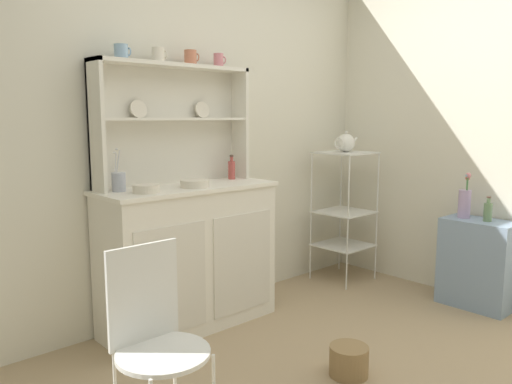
% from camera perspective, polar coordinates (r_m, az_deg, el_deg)
% --- Properties ---
extents(wall_back, '(3.84, 0.05, 2.50)m').
position_cam_1_polar(wall_back, '(3.50, -6.68, 6.97)').
color(wall_back, silver).
rests_on(wall_back, ground).
extents(hutch_cabinet, '(1.15, 0.45, 0.91)m').
position_cam_1_polar(hutch_cabinet, '(3.25, -7.57, -7.11)').
color(hutch_cabinet, white).
rests_on(hutch_cabinet, ground).
extents(hutch_shelf_unit, '(1.08, 0.18, 0.75)m').
position_cam_1_polar(hutch_shelf_unit, '(3.27, -9.55, 8.57)').
color(hutch_shelf_unit, silver).
rests_on(hutch_shelf_unit, hutch_cabinet).
extents(bakers_rack, '(0.41, 0.40, 1.06)m').
position_cam_1_polar(bakers_rack, '(4.18, 9.97, -1.14)').
color(bakers_rack, silver).
rests_on(bakers_rack, ground).
extents(side_shelf_blue, '(0.28, 0.48, 0.63)m').
position_cam_1_polar(side_shelf_blue, '(3.92, 23.80, -7.42)').
color(side_shelf_blue, '#849EBC').
rests_on(side_shelf_blue, ground).
extents(wire_chair, '(0.36, 0.36, 0.85)m').
position_cam_1_polar(wire_chair, '(2.05, -11.39, -15.30)').
color(wire_chair, white).
rests_on(wire_chair, ground).
extents(floor_basket, '(0.20, 0.20, 0.16)m').
position_cam_1_polar(floor_basket, '(2.81, 10.48, -18.29)').
color(floor_basket, '#93754C').
rests_on(floor_basket, ground).
extents(cup_sky_0, '(0.09, 0.08, 0.08)m').
position_cam_1_polar(cup_sky_0, '(3.08, -15.02, 15.11)').
color(cup_sky_0, '#8EB2D1').
rests_on(cup_sky_0, hutch_shelf_unit).
extents(cup_cream_1, '(0.09, 0.08, 0.09)m').
position_cam_1_polar(cup_cream_1, '(3.20, -11.01, 15.01)').
color(cup_cream_1, silver).
rests_on(cup_cream_1, hutch_shelf_unit).
extents(cup_terracotta_2, '(0.09, 0.08, 0.09)m').
position_cam_1_polar(cup_terracotta_2, '(3.33, -7.42, 14.88)').
color(cup_terracotta_2, '#C67556').
rests_on(cup_terracotta_2, hutch_shelf_unit).
extents(cup_rose_3, '(0.08, 0.07, 0.09)m').
position_cam_1_polar(cup_rose_3, '(3.46, -4.24, 14.65)').
color(cup_rose_3, '#D17A84').
rests_on(cup_rose_3, hutch_shelf_unit).
extents(bowl_mixing_large, '(0.15, 0.15, 0.05)m').
position_cam_1_polar(bowl_mixing_large, '(2.92, -12.35, 0.38)').
color(bowl_mixing_large, silver).
rests_on(bowl_mixing_large, hutch_cabinet).
extents(bowl_floral_medium, '(0.18, 0.18, 0.05)m').
position_cam_1_polar(bowl_floral_medium, '(3.10, -6.97, 0.96)').
color(bowl_floral_medium, silver).
rests_on(bowl_floral_medium, hutch_cabinet).
extents(jam_bottle, '(0.05, 0.05, 0.17)m').
position_cam_1_polar(jam_bottle, '(3.48, -2.78, 2.58)').
color(jam_bottle, '#B74C47').
rests_on(jam_bottle, hutch_cabinet).
extents(utensil_jar, '(0.08, 0.08, 0.25)m').
position_cam_1_polar(utensil_jar, '(3.01, -15.30, 1.17)').
color(utensil_jar, '#B2B7C6').
rests_on(utensil_jar, hutch_cabinet).
extents(porcelain_teapot, '(0.24, 0.15, 0.17)m').
position_cam_1_polar(porcelain_teapot, '(4.13, 10.13, 5.51)').
color(porcelain_teapot, white).
rests_on(porcelain_teapot, bakers_rack).
extents(flower_vase, '(0.09, 0.09, 0.33)m').
position_cam_1_polar(flower_vase, '(3.88, 22.57, -1.06)').
color(flower_vase, '#B79ECC').
rests_on(flower_vase, side_shelf_blue).
extents(oil_bottle, '(0.06, 0.06, 0.18)m').
position_cam_1_polar(oil_bottle, '(3.82, 24.79, -1.99)').
color(oil_bottle, '#6B8C60').
rests_on(oil_bottle, side_shelf_blue).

